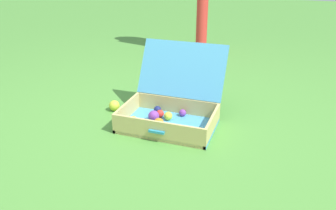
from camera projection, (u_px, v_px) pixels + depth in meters
name	position (u px, v px, depth m)	size (l,w,h in m)	color
ground_plane	(157.00, 126.00, 2.46)	(16.00, 16.00, 0.00)	#4C8C38
open_suitcase	(171.00, 107.00, 2.47)	(0.66, 0.68, 0.53)	#4799C6
stray_ball_on_grass	(114.00, 106.00, 2.69)	(0.09, 0.09, 0.09)	#CCDB38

